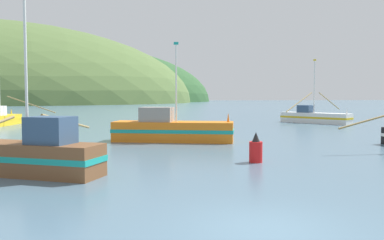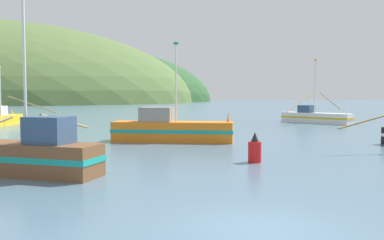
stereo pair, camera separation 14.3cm
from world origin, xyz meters
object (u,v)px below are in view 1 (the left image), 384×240
Objects in this scene: fishing_boat_white at (314,117)px; fishing_boat_orange at (171,129)px; fishing_boat_brown at (32,155)px; channel_buoy at (256,150)px.

fishing_boat_white is 1.14× the size of fishing_boat_orange.
fishing_boat_white reaches higher than fishing_boat_brown.
fishing_boat_brown is at bearing -105.53° from fishing_boat_orange.
fishing_boat_white reaches higher than channel_buoy.
fishing_boat_white is at bearing -107.53° from fishing_boat_brown.
fishing_boat_white is 40.03m from fishing_boat_brown.
fishing_boat_brown is at bearing -78.16° from fishing_boat_white.
fishing_boat_white is 6.82× the size of channel_buoy.
channel_buoy is at bearing -66.34° from fishing_boat_white.
fishing_boat_orange is at bearing -96.16° from fishing_boat_brown.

